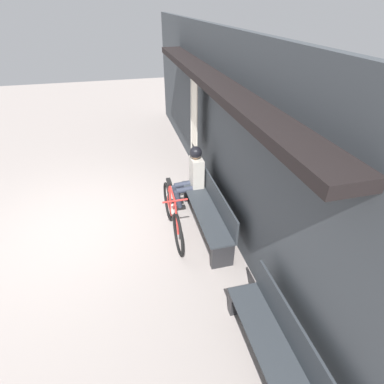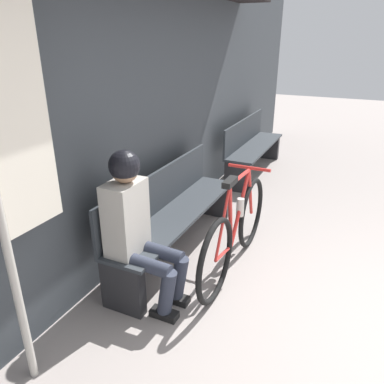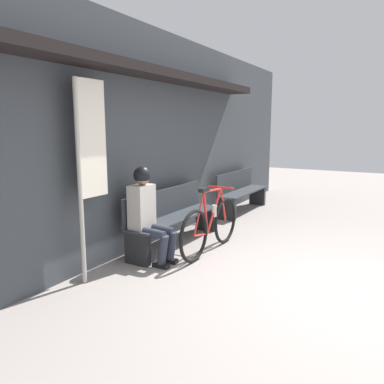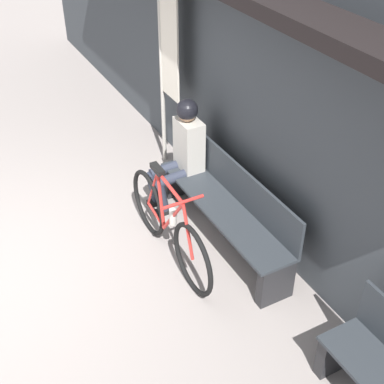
# 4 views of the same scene
# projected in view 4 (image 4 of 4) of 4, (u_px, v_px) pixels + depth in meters

# --- Properties ---
(storefront_wall) EXTENTS (12.00, 0.56, 3.20)m
(storefront_wall) POSITION_uv_depth(u_px,v_px,m) (236.00, 63.00, 5.20)
(storefront_wall) COLOR #3D4247
(storefront_wall) RESTS_ON ground_plane
(park_bench_near) EXTENTS (2.00, 0.42, 0.85)m
(park_bench_near) POSITION_uv_depth(u_px,v_px,m) (227.00, 207.00, 5.39)
(park_bench_near) COLOR #2D3338
(park_bench_near) RESTS_ON ground_plane
(bicycle) EXTENTS (1.68, 0.40, 0.96)m
(bicycle) POSITION_uv_depth(u_px,v_px,m) (169.00, 227.00, 5.17)
(bicycle) COLOR black
(bicycle) RESTS_ON ground_plane
(person_seated) EXTENTS (0.34, 0.59, 1.27)m
(person_seated) POSITION_uv_depth(u_px,v_px,m) (182.00, 147.00, 5.73)
(person_seated) COLOR #2D3342
(person_seated) RESTS_ON ground_plane
(banner_pole) EXTENTS (0.45, 0.05, 2.29)m
(banner_pole) POSITION_uv_depth(u_px,v_px,m) (167.00, 54.00, 5.94)
(banner_pole) COLOR #B7B2A8
(banner_pole) RESTS_ON ground_plane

